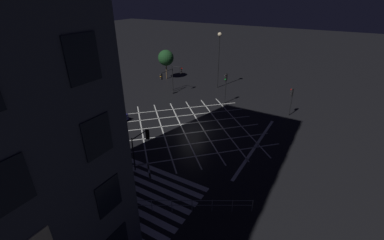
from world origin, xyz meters
TOP-DOWN VIEW (x-y plane):
  - ground_plane at (0.00, 0.00)m, footprint 200.00×200.00m
  - road_markings at (0.36, -7.27)m, footprint 19.15×24.51m
  - traffic_light_nw_main at (-8.18, 9.49)m, footprint 1.95×0.36m
  - traffic_light_median_south at (-0.34, -8.06)m, footprint 0.36×2.27m
  - traffic_light_median_north at (0.27, 8.56)m, footprint 0.36×0.39m
  - traffic_light_nw_cross at (-8.72, 7.29)m, footprint 0.36×3.14m
  - traffic_light_ne_main at (8.85, 9.06)m, footprint 0.39×0.36m
  - street_lamp_east at (-15.09, -5.44)m, footprint 0.47×0.47m
  - street_lamp_west at (-3.45, 14.11)m, footprint 0.62×0.62m
  - street_tree_near at (-13.45, 13.93)m, footprint 2.72×2.72m
  - waiting_car at (-9.64, -3.19)m, footprint 4.06×1.81m
  - pedestrian_railing at (6.38, -10.89)m, footprint 7.40×4.36m

SIDE VIEW (x-z plane):
  - ground_plane at x=0.00m, z-range 0.00..0.00m
  - road_markings at x=0.36m, z-range 0.00..0.01m
  - waiting_car at x=-9.64m, z-range -0.05..1.31m
  - pedestrian_railing at x=6.38m, z-range 0.15..1.20m
  - traffic_light_median_south at x=-0.34m, z-range 0.74..3.97m
  - traffic_light_ne_main at x=8.85m, z-range 0.78..4.40m
  - traffic_light_nw_cross at x=-8.72m, z-range 0.92..4.70m
  - traffic_light_nw_main at x=-8.18m, z-range 0.91..4.93m
  - traffic_light_median_north at x=0.27m, z-range 0.92..5.25m
  - street_tree_near at x=-13.45m, z-range 1.18..6.29m
  - street_lamp_east at x=-15.09m, z-range 1.42..9.36m
  - street_lamp_west at x=-3.45m, z-range 2.31..10.98m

